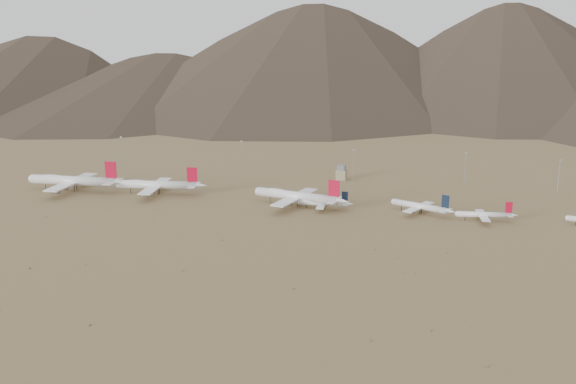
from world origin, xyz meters
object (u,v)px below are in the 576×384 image
(narrowbody_a, at_px, (324,203))
(narrowbody_b, at_px, (421,207))
(widebody_centre, at_px, (157,185))
(control_tower, at_px, (341,173))
(widebody_east, at_px, (297,196))
(widebody_west, at_px, (74,181))

(narrowbody_a, bearing_deg, narrowbody_b, -0.91)
(widebody_centre, bearing_deg, control_tower, 25.59)
(control_tower, bearing_deg, narrowbody_b, -48.80)
(narrowbody_b, height_order, control_tower, narrowbody_b)
(widebody_centre, xyz_separation_m, widebody_east, (108.08, -1.36, 0.15))
(widebody_east, height_order, narrowbody_b, widebody_east)
(widebody_east, height_order, control_tower, widebody_east)
(narrowbody_a, distance_m, narrowbody_b, 64.20)
(widebody_east, relative_size, narrowbody_a, 1.84)
(narrowbody_a, bearing_deg, widebody_centre, 170.43)
(control_tower, bearing_deg, widebody_west, -151.24)
(widebody_west, xyz_separation_m, widebody_east, (172.10, 9.64, -0.92))
(widebody_west, xyz_separation_m, narrowbody_b, (255.27, 16.42, -3.26))
(widebody_west, relative_size, control_tower, 6.67)
(narrowbody_a, bearing_deg, control_tower, 87.61)
(widebody_west, distance_m, widebody_centre, 64.96)
(narrowbody_b, xyz_separation_m, control_tower, (-73.15, 83.55, 0.36))
(control_tower, bearing_deg, widebody_east, -96.33)
(widebody_centre, height_order, control_tower, widebody_centre)
(narrowbody_b, bearing_deg, widebody_centre, -157.34)
(narrowbody_b, bearing_deg, narrowbody_a, -151.57)
(widebody_centre, relative_size, control_tower, 5.75)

